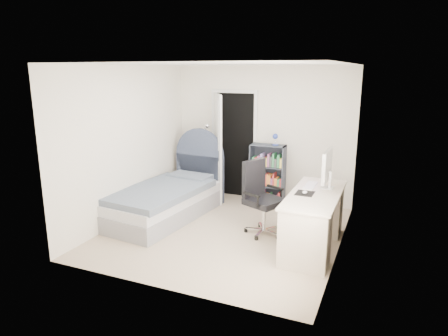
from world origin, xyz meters
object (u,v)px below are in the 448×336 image
at_px(desk, 314,218).
at_px(office_chair, 260,194).
at_px(nightstand, 189,177).
at_px(floor_lamp, 206,168).
at_px(bookcase, 268,177).
at_px(bed, 168,198).

xyz_separation_m(desk, office_chair, (-0.86, 0.24, 0.18)).
xyz_separation_m(nightstand, floor_lamp, (0.37, 0.04, 0.22)).
relative_size(nightstand, bookcase, 0.43).
bearing_deg(floor_lamp, nightstand, -174.01).
xyz_separation_m(bed, floor_lamp, (0.17, 1.15, 0.28)).
distance_m(nightstand, office_chair, 2.21).
bearing_deg(nightstand, floor_lamp, 5.99).
relative_size(desk, office_chair, 1.46).
bearing_deg(nightstand, office_chair, -32.59).
relative_size(floor_lamp, bookcase, 1.09).
xyz_separation_m(bed, desk, (2.51, -0.30, 0.12)).
xyz_separation_m(floor_lamp, desk, (2.34, -1.46, -0.16)).
height_order(nightstand, floor_lamp, floor_lamp).
bearing_deg(office_chair, bed, 177.67).
relative_size(nightstand, floor_lamp, 0.39).
relative_size(floor_lamp, desk, 0.89).
bearing_deg(floor_lamp, office_chair, -39.49).
distance_m(floor_lamp, office_chair, 1.92).
bearing_deg(office_chair, floor_lamp, 140.51).
bearing_deg(nightstand, bookcase, 3.43).
bearing_deg(desk, bed, 173.10).
relative_size(bed, nightstand, 4.06).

